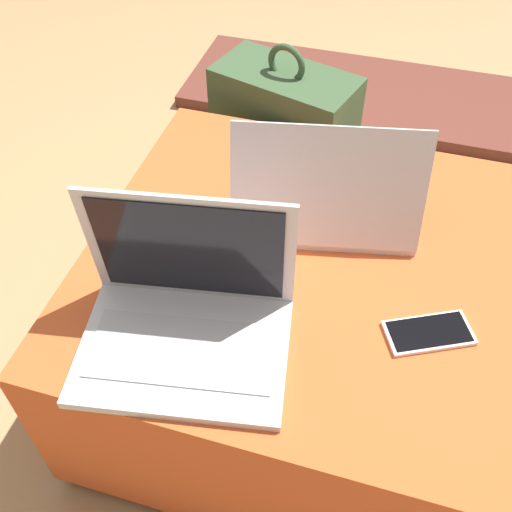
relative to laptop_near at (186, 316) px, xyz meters
name	(u,v)px	position (x,y,z in m)	size (l,w,h in m)	color
ground_plane	(291,376)	(0.14, 0.23, -0.49)	(14.00, 14.00, 0.00)	tan
ottoman	(295,323)	(0.14, 0.23, -0.27)	(0.81, 0.80, 0.43)	maroon
laptop_near	(186,316)	(0.00, 0.00, 0.00)	(0.38, 0.30, 0.26)	silver
laptop_far	(324,201)	(0.16, 0.34, 0.00)	(0.39, 0.30, 0.24)	silver
cell_phone	(429,333)	(0.39, 0.12, -0.05)	(0.16, 0.13, 0.01)	white
backpack	(285,156)	(-0.02, 0.77, -0.25)	(0.39, 0.31, 0.58)	#385133
fireplace_hearth	(372,96)	(0.14, 1.49, -0.46)	(1.40, 0.50, 0.04)	brown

